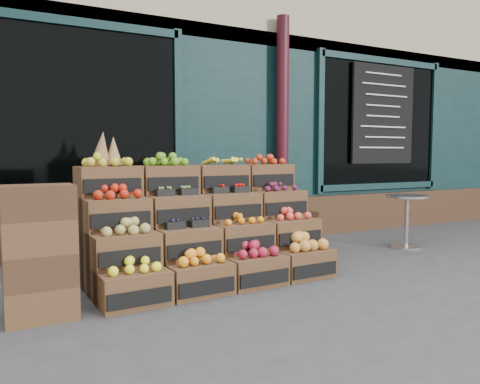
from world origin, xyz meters
name	(u,v)px	position (x,y,z in m)	size (l,w,h in m)	color
ground	(292,284)	(0.00, 0.00, 0.00)	(60.00, 60.00, 0.00)	#3B3B3D
shop_facade	(141,93)	(0.00, 5.11, 2.40)	(12.00, 6.24, 4.80)	black
crate_display	(204,234)	(-0.66, 0.62, 0.45)	(2.39, 1.24, 1.46)	brown
spare_crates	(40,253)	(-2.22, 0.10, 0.51)	(0.51, 0.36, 1.02)	brown
bistro_table	(407,215)	(2.35, 0.77, 0.44)	(0.56, 0.56, 0.71)	silver
shopkeeper	(43,172)	(-1.96, 2.69, 1.03)	(0.75, 0.49, 2.06)	#1A5B1E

